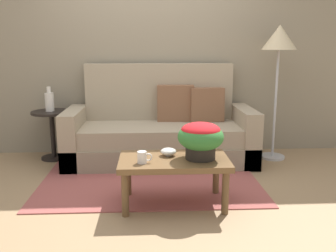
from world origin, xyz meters
TOP-DOWN VIEW (x-y plane):
  - ground_plane at (0.00, 0.00)m, footprint 14.00×14.00m
  - wall_back at (0.00, 1.21)m, footprint 6.40×0.12m
  - area_rug at (0.00, 0.15)m, footprint 2.21×1.70m
  - couch at (0.15, 0.76)m, footprint 2.21×0.87m
  - coffee_table at (0.21, -0.55)m, footprint 0.94×0.55m
  - side_table at (-1.18, 0.87)m, footprint 0.48×0.48m
  - floor_lamp at (1.53, 0.75)m, footprint 0.41×0.41m
  - potted_plant at (0.43, -0.57)m, footprint 0.39×0.39m
  - coffee_mug at (-0.06, -0.67)m, footprint 0.12×0.08m
  - snack_bowl at (0.17, -0.47)m, footprint 0.14×0.14m
  - table_vase at (-1.19, 0.86)m, footprint 0.10×0.10m

SIDE VIEW (x-z plane):
  - ground_plane at x=0.00m, z-range 0.00..0.00m
  - area_rug at x=0.00m, z-range 0.00..0.01m
  - couch at x=0.15m, z-range -0.23..0.92m
  - coffee_table at x=0.21m, z-range 0.15..0.57m
  - side_table at x=-1.18m, z-range 0.11..0.71m
  - snack_bowl at x=0.17m, z-range 0.42..0.49m
  - coffee_mug at x=-0.06m, z-range 0.42..0.52m
  - potted_plant at x=0.43m, z-range 0.45..0.77m
  - table_vase at x=-1.19m, z-range 0.57..0.87m
  - floor_lamp at x=1.53m, z-range 0.57..2.18m
  - wall_back at x=0.00m, z-range 0.00..2.83m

